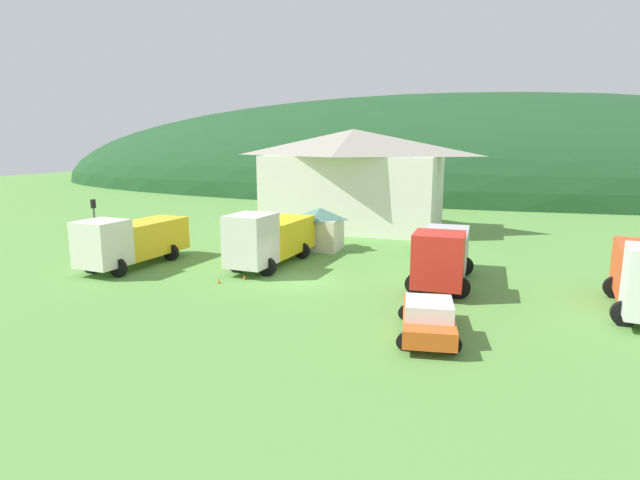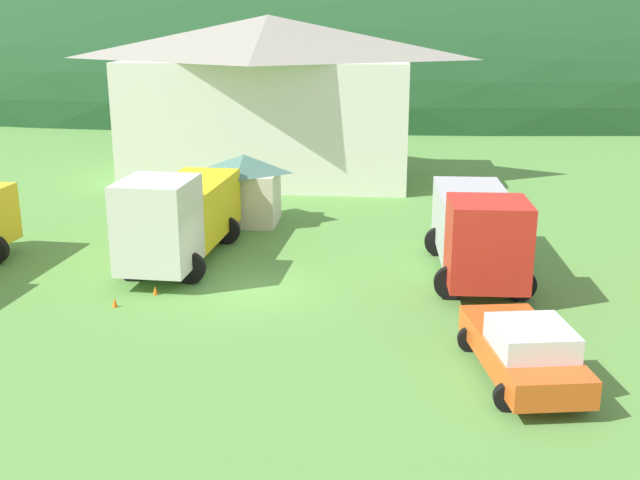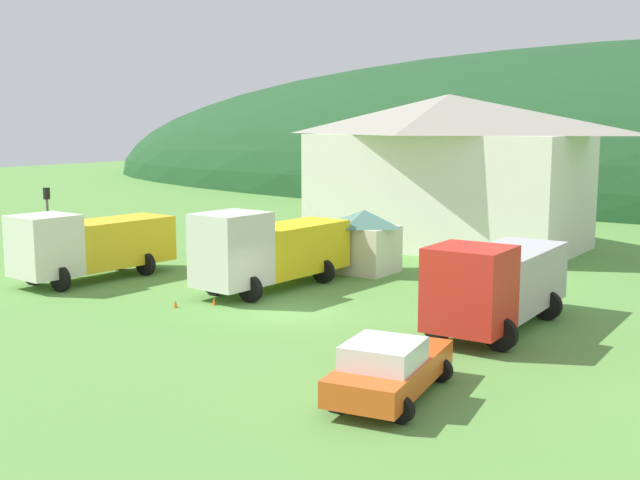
{
  "view_description": "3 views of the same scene",
  "coord_description": "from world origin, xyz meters",
  "views": [
    {
      "loc": [
        10.37,
        -25.79,
        7.78
      ],
      "look_at": [
        0.26,
        2.58,
        1.97
      ],
      "focal_mm": 28.44,
      "sensor_mm": 36.0,
      "label": 1
    },
    {
      "loc": [
        4.41,
        -24.36,
        8.96
      ],
      "look_at": [
        2.14,
        1.02,
        1.54
      ],
      "focal_mm": 43.57,
      "sensor_mm": 36.0,
      "label": 2
    },
    {
      "loc": [
        17.8,
        -23.31,
        7.28
      ],
      "look_at": [
        0.29,
        1.81,
        2.66
      ],
      "focal_mm": 43.51,
      "sensor_mm": 36.0,
      "label": 3
    }
  ],
  "objects": [
    {
      "name": "ground_plane",
      "position": [
        0.0,
        0.0,
        0.0
      ],
      "size": [
        200.0,
        200.0,
        0.0
      ],
      "primitive_type": "plane",
      "color": "#5B9342"
    },
    {
      "name": "traffic_cone_near_pickup",
      "position": [
        -3.21,
        -0.66,
        0.0
      ],
      "size": [
        0.36,
        0.36,
        0.62
      ],
      "primitive_type": "cone",
      "color": "orange",
      "rests_on": "ground"
    },
    {
      "name": "flatbed_truck_yellow",
      "position": [
        -3.26,
        2.85,
        1.85
      ],
      "size": [
        3.46,
        8.29,
        3.62
      ],
      "rotation": [
        0.0,
        0.0,
        -1.63
      ],
      "color": "silver",
      "rests_on": "ground"
    },
    {
      "name": "play_shed_cream",
      "position": [
        -1.91,
        8.76,
        1.59
      ],
      "size": [
        3.13,
        2.75,
        3.09
      ],
      "color": "beige",
      "rests_on": "ground"
    },
    {
      "name": "crane_truck_red",
      "position": [
        7.58,
        2.24,
        1.75
      ],
      "size": [
        3.42,
        7.99,
        3.31
      ],
      "rotation": [
        0.0,
        0.0,
        -1.55
      ],
      "color": "red",
      "rests_on": "ground"
    },
    {
      "name": "forested_hill_backdrop",
      "position": [
        0.0,
        65.46,
        0.0
      ],
      "size": [
        155.09,
        60.0,
        31.73
      ],
      "primitive_type": "ellipsoid",
      "color": "#1E4723",
      "rests_on": "ground"
    },
    {
      "name": "depot_building",
      "position": [
        -2.24,
        18.58,
        4.61
      ],
      "size": [
        16.39,
        9.12,
        8.95
      ],
      "color": "white",
      "rests_on": "ground"
    },
    {
      "name": "traffic_cone_mid_row",
      "position": [
        -4.17,
        -1.89,
        0.0
      ],
      "size": [
        0.36,
        0.36,
        0.64
      ],
      "primitive_type": "cone",
      "color": "orange",
      "rests_on": "ground"
    },
    {
      "name": "service_pickup_orange",
      "position": [
        7.94,
        -5.93,
        0.83
      ],
      "size": [
        2.97,
        5.25,
        1.66
      ],
      "rotation": [
        0.0,
        0.0,
        -1.4
      ],
      "color": "#E2581E",
      "rests_on": "ground"
    }
  ]
}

